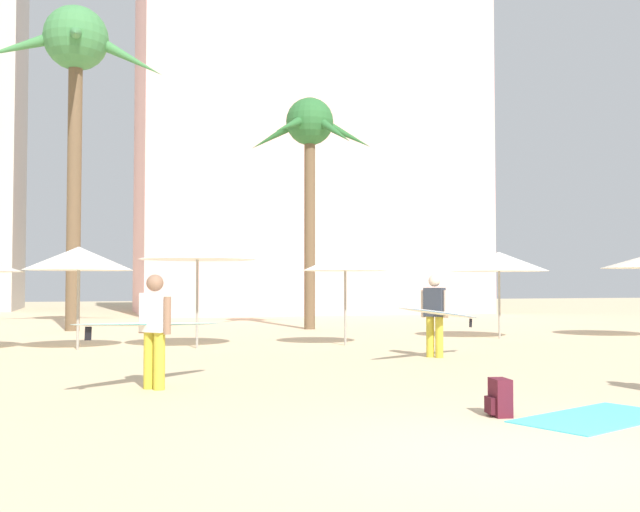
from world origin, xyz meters
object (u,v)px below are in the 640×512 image
Objects in this scene: cafe_umbrella_4 at (345,261)px; palm_tree_left at (310,139)px; palm_tree_far_left at (76,61)px; cafe_umbrella_0 at (79,259)px; beach_towel at (598,418)px; person_far_left at (438,313)px; cafe_umbrella_2 at (197,251)px; person_mid_left at (154,325)px; cafe_umbrella_6 at (499,262)px; backpack at (499,398)px.

palm_tree_left is at bearing 81.08° from cafe_umbrella_4.
cafe_umbrella_0 is (0.28, -7.16, -6.58)m from palm_tree_far_left.
person_far_left is (1.29, 6.49, 0.90)m from beach_towel.
cafe_umbrella_2 is 5.80m from person_far_left.
palm_tree_far_left is 4.29× the size of cafe_umbrella_0.
palm_tree_left is 17.49m from beach_towel.
cafe_umbrella_0 is 0.98× the size of person_mid_left.
cafe_umbrella_4 reaches higher than person_far_left.
person_far_left is at bearing -57.35° from palm_tree_far_left.
cafe_umbrella_6 is (4.75, 0.88, 0.06)m from cafe_umbrella_4.
cafe_umbrella_2 is 10.14m from backpack.
cafe_umbrella_0 reaches higher than person_far_left.
cafe_umbrella_0 is 0.91× the size of cafe_umbrella_6.
palm_tree_far_left is 15.41m from person_far_left.
cafe_umbrella_4 reaches higher than backpack.
backpack is at bearing -74.05° from palm_tree_far_left.
beach_towel is at bearing -71.57° from palm_tree_far_left.
cafe_umbrella_0 reaches higher than backpack.
cafe_umbrella_6 is at bearing 63.89° from beach_towel.
cafe_umbrella_6 reaches higher than backpack.
cafe_umbrella_2 reaches higher than person_mid_left.
palm_tree_left is 2.79× the size of person_far_left.
palm_tree_left is 14.80m from person_mid_left.
beach_towel is at bearing 165.03° from backpack.
cafe_umbrella_2 is at bearing -78.85° from person_far_left.
cafe_umbrella_6 is at bearing 4.20° from cafe_umbrella_2.
beach_towel is (3.00, -10.16, -2.23)m from cafe_umbrella_2.
person_mid_left is (-6.00, -12.41, -5.39)m from palm_tree_left.
cafe_umbrella_2 is 3.54m from cafe_umbrella_4.
person_far_left is at bearing 78.75° from beach_towel.
cafe_umbrella_6 is 12.02m from person_mid_left.
cafe_umbrella_2 is (2.62, -0.39, 0.18)m from cafe_umbrella_0.
palm_tree_far_left is 7.92m from palm_tree_left.
beach_towel is at bearing -61.95° from cafe_umbrella_0.
cafe_umbrella_4 is at bearing -115.62° from person_far_left.
palm_tree_far_left is 12.09m from cafe_umbrella_4.
cafe_umbrella_2 is at bearing 37.98° from person_mid_left.
backpack is at bearing -98.94° from cafe_umbrella_4.
cafe_umbrella_0 is at bearing -178.88° from cafe_umbrella_6.
palm_tree_far_left is at bearing 57.03° from person_mid_left.
cafe_umbrella_2 is 0.97× the size of person_far_left.
backpack is 0.17× the size of person_mid_left.
cafe_umbrella_6 is 12.17m from beach_towel.
beach_towel is at bearing -116.11° from cafe_umbrella_6.
palm_tree_left is 10.07m from cafe_umbrella_0.
backpack is at bearing -98.93° from palm_tree_left.
cafe_umbrella_2 is 6.61m from person_mid_left.
person_far_left is (7.19, -11.23, -7.73)m from palm_tree_far_left.
palm_tree_left is at bearing -89.86° from backpack.
cafe_umbrella_0 is at bearing 173.85° from cafe_umbrella_4.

